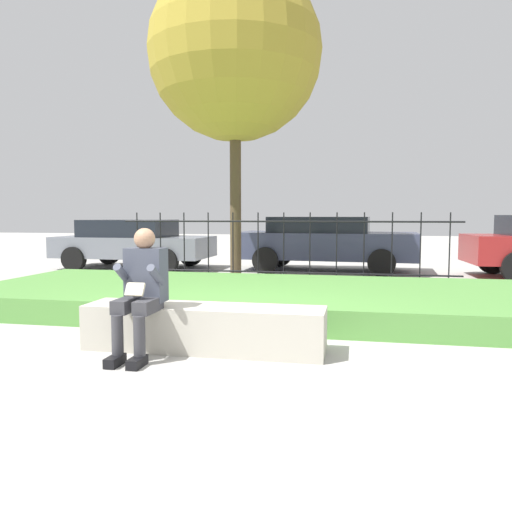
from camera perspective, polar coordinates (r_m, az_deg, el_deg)
name	(u,v)px	position (r m, az deg, el deg)	size (l,w,h in m)	color
ground_plane	(218,351)	(5.22, -4.40, -10.76)	(60.00, 60.00, 0.00)	#B2AFA8
stone_bench	(204,330)	(5.21, -5.98, -8.46)	(2.48, 0.55, 0.46)	#B7B2A3
person_seated_reader	(142,286)	(5.03, -12.95, -3.42)	(0.42, 0.73, 1.26)	black
grass_berm	(261,298)	(7.42, 0.59, -4.81)	(8.54, 3.30, 0.33)	#569342
iron_fence	(284,248)	(9.60, 3.18, 0.89)	(6.54, 0.03, 1.44)	black
car_parked_center	(325,242)	(12.50, 7.87, 1.64)	(4.44, 2.05, 1.35)	#383D56
car_parked_left	(133,242)	(13.42, -13.86, 1.55)	(3.97, 2.00, 1.27)	slate
tree_behind_fence	(235,54)	(10.89, -2.41, 22.09)	(3.52, 3.52, 6.42)	#4C3D28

